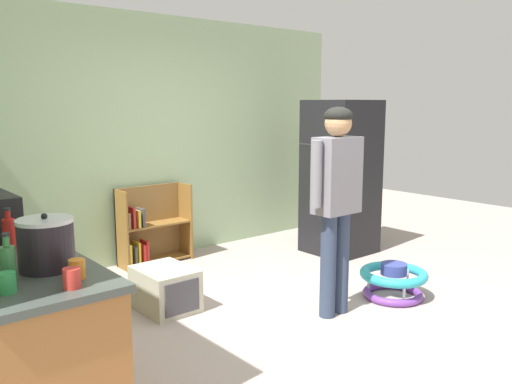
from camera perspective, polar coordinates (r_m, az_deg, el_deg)
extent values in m
plane|color=#AE9D95|center=(4.54, 5.09, -13.09)|extent=(12.00, 12.00, 0.00)
cube|color=#9BB78B|center=(6.08, -10.50, 5.63)|extent=(5.20, 0.06, 2.70)
cube|color=#9E6331|center=(3.54, -24.86, -13.17)|extent=(0.60, 1.95, 0.86)
cube|color=#414944|center=(3.40, -25.39, -6.12)|extent=(0.64, 1.99, 0.04)
sphere|color=silver|center=(3.01, -15.69, -13.99)|extent=(0.04, 0.04, 0.04)
sphere|color=silver|center=(3.57, -20.06, -10.41)|extent=(0.04, 0.04, 0.04)
sphere|color=silver|center=(4.16, -23.16, -7.78)|extent=(0.04, 0.04, 0.04)
cube|color=black|center=(6.28, 9.07, 1.56)|extent=(0.70, 0.68, 1.78)
cylinder|color=silver|center=(5.88, 7.99, 1.94)|extent=(0.02, 0.02, 0.50)
cube|color=#333333|center=(5.97, 6.93, 5.00)|extent=(0.01, 0.67, 0.01)
cube|color=brown|center=(5.76, -14.18, -4.03)|extent=(0.02, 0.28, 0.85)
cube|color=brown|center=(6.12, -7.59, -3.02)|extent=(0.02, 0.28, 0.85)
cube|color=brown|center=(6.04, -11.39, -3.30)|extent=(0.80, 0.02, 0.85)
cube|color=brown|center=(6.03, -10.67, -7.18)|extent=(0.76, 0.24, 0.02)
cube|color=brown|center=(5.93, -10.79, -3.42)|extent=(0.76, 0.24, 0.02)
cube|color=gold|center=(5.81, -13.59, -6.57)|extent=(0.03, 0.17, 0.24)
cube|color=brown|center=(5.72, -13.74, -2.99)|extent=(0.02, 0.17, 0.17)
cube|color=#474537|center=(5.84, -13.04, -6.63)|extent=(0.03, 0.17, 0.21)
cube|color=#B22927|center=(5.74, -13.24, -2.68)|extent=(0.03, 0.17, 0.22)
cube|color=gold|center=(5.86, -12.69, -6.39)|extent=(0.02, 0.17, 0.25)
cube|color=gold|center=(5.77, -12.72, -2.79)|extent=(0.03, 0.17, 0.19)
cube|color=red|center=(5.89, -12.16, -6.46)|extent=(0.03, 0.17, 0.21)
cube|color=#434245|center=(5.80, -12.26, -2.67)|extent=(0.03, 0.17, 0.20)
cube|color=red|center=(5.90, -11.84, -6.25)|extent=(0.03, 0.17, 0.24)
cylinder|color=#2F3C55|center=(4.41, 7.74, -7.87)|extent=(0.13, 0.13, 0.86)
cylinder|color=#2F3C55|center=(4.53, 9.12, -7.45)|extent=(0.13, 0.13, 0.86)
cube|color=slate|center=(4.31, 8.67, 1.77)|extent=(0.38, 0.22, 0.62)
cylinder|color=slate|center=(4.13, 6.47, 1.92)|extent=(0.09, 0.09, 0.52)
cylinder|color=slate|center=(4.49, 10.71, 2.41)|extent=(0.09, 0.09, 0.52)
sphere|color=tan|center=(4.28, 8.81, 7.30)|extent=(0.22, 0.22, 0.22)
ellipsoid|color=black|center=(4.27, 8.83, 8.09)|extent=(0.23, 0.23, 0.14)
torus|color=#743C9D|center=(5.06, 14.45, -10.53)|extent=(0.54, 0.54, 0.07)
torus|color=teal|center=(5.00, 14.54, -8.53)|extent=(0.60, 0.60, 0.08)
cylinder|color=#364089|center=(4.99, 14.56, -7.99)|extent=(0.23, 0.23, 0.10)
cylinder|color=silver|center=(5.20, 15.93, -8.96)|extent=(0.02, 0.02, 0.18)
cylinder|color=silver|center=(5.05, 11.97, -9.35)|extent=(0.02, 0.02, 0.18)
cylinder|color=silver|center=(4.84, 15.58, -10.34)|extent=(0.02, 0.02, 0.18)
cube|color=beige|center=(4.67, -9.72, -10.17)|extent=(0.42, 0.54, 0.36)
cube|color=#424247|center=(4.45, -7.89, -11.14)|extent=(0.32, 0.01, 0.27)
cube|color=#2D2D33|center=(3.71, -24.40, -2.25)|extent=(0.01, 0.31, 0.20)
cube|color=#515156|center=(3.91, -25.26, -1.74)|extent=(0.01, 0.10, 0.20)
cylinder|color=black|center=(2.92, -21.58, -5.40)|extent=(0.28, 0.28, 0.25)
cylinder|color=silver|center=(2.89, -21.74, -2.86)|extent=(0.28, 0.28, 0.02)
sphere|color=black|center=(2.89, -21.77, -2.44)|extent=(0.03, 0.03, 0.03)
cylinder|color=red|center=(3.41, -24.97, -4.13)|extent=(0.07, 0.07, 0.18)
cylinder|color=red|center=(3.38, -25.10, -2.24)|extent=(0.03, 0.03, 0.05)
cylinder|color=black|center=(3.38, -25.14, -1.69)|extent=(0.04, 0.04, 0.02)
cylinder|color=#33753D|center=(2.77, -25.05, -7.13)|extent=(0.07, 0.07, 0.18)
cylinder|color=#33753D|center=(2.74, -25.22, -4.82)|extent=(0.03, 0.03, 0.05)
cylinder|color=black|center=(2.73, -25.27, -4.15)|extent=(0.04, 0.04, 0.02)
cylinder|color=orange|center=(2.74, -18.64, -7.82)|extent=(0.08, 0.08, 0.09)
cylinder|color=green|center=(2.65, -25.16, -8.82)|extent=(0.08, 0.08, 0.09)
cylinder|color=red|center=(2.61, -19.16, -8.73)|extent=(0.08, 0.08, 0.09)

